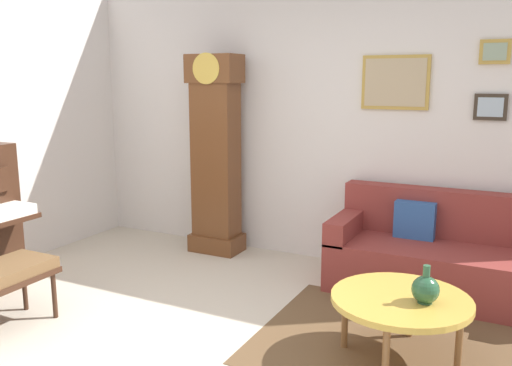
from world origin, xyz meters
The scene contains 7 objects.
wall_back centered at (0.02, 2.40, 1.40)m, with size 5.30×0.13×2.80m.
area_rug centered at (1.29, 0.86, 0.00)m, with size 2.10×1.50×0.01m, color brown.
piano_bench centered at (-1.40, -0.17, 0.41)m, with size 0.42×0.70×0.48m.
grandfather_clock centered at (-0.98, 2.08, 0.96)m, with size 0.52×0.34×2.03m.
couch centered at (1.33, 1.97, 0.31)m, with size 1.90×0.80×0.84m.
coffee_table centered at (1.22, 0.67, 0.40)m, with size 0.88×0.88×0.43m.
green_jug centered at (1.37, 0.65, 0.52)m, with size 0.17×0.17×0.24m.
Camera 1 is at (1.85, -2.59, 1.78)m, focal length 37.78 mm.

